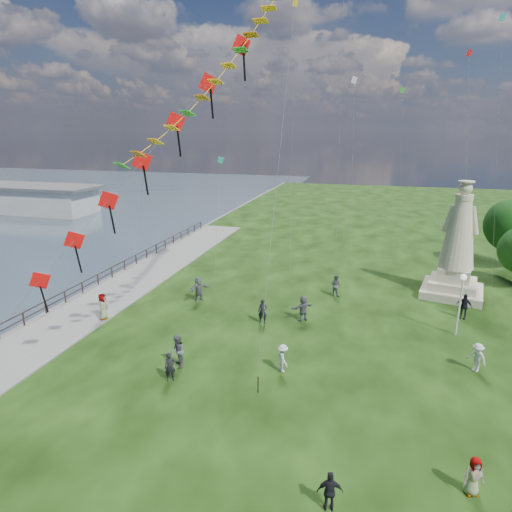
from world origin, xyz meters
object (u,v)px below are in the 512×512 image
(person_1, at_px, (177,351))
(person_10, at_px, (103,308))
(person_2, at_px, (283,358))
(person_4, at_px, (474,476))
(person_7, at_px, (335,285))
(person_8, at_px, (477,357))
(pier_pavilion, at_px, (13,197))
(lamppost, at_px, (462,292))
(person_3, at_px, (330,491))
(person_0, at_px, (170,367))
(statue, at_px, (457,254))
(person_9, at_px, (464,306))
(person_5, at_px, (199,289))
(person_6, at_px, (263,311))
(person_11, at_px, (303,308))

(person_1, xyz_separation_m, person_10, (-7.47, 4.11, -0.03))
(person_10, bearing_deg, person_2, -115.51)
(person_4, bearing_deg, person_1, 142.56)
(person_7, bearing_deg, person_8, 152.06)
(pier_pavilion, bearing_deg, lamppost, -25.24)
(person_3, bearing_deg, person_0, -44.85)
(statue, bearing_deg, lamppost, -84.46)
(lamppost, distance_m, person_0, 17.93)
(person_9, bearing_deg, person_7, -170.75)
(pier_pavilion, bearing_deg, person_4, -34.90)
(pier_pavilion, height_order, person_10, pier_pavilion)
(person_3, height_order, person_4, person_3)
(person_4, height_order, person_5, person_5)
(lamppost, xyz_separation_m, person_7, (-8.01, 4.75, -2.07))
(person_0, relative_size, person_5, 0.80)
(person_1, relative_size, person_3, 1.24)
(person_5, bearing_deg, person_9, -49.35)
(pier_pavilion, distance_m, person_7, 60.29)
(person_4, height_order, person_6, person_6)
(statue, xyz_separation_m, person_1, (-16.05, -15.56, -2.42))
(person_4, distance_m, person_9, 16.19)
(person_9, bearing_deg, statue, 112.31)
(person_1, bearing_deg, person_8, 74.09)
(person_2, height_order, person_10, person_10)
(person_0, xyz_separation_m, person_9, (15.92, 12.34, 0.12))
(person_1, bearing_deg, person_11, 114.16)
(statue, bearing_deg, person_11, -131.51)
(person_2, xyz_separation_m, person_7, (1.65, 11.84, 0.09))
(person_2, height_order, person_4, person_2)
(pier_pavilion, xyz_separation_m, person_3, (56.63, -44.87, -1.08))
(person_6, bearing_deg, person_1, -119.02)
(person_10, bearing_deg, person_5, -57.37)
(statue, bearing_deg, person_7, -151.78)
(lamppost, bearing_deg, person_2, -143.73)
(person_5, xyz_separation_m, person_9, (18.69, 1.98, -0.08))
(statue, xyz_separation_m, person_0, (-15.85, -16.87, -2.59))
(person_1, height_order, person_2, person_1)
(person_7, distance_m, person_11, 5.48)
(person_2, xyz_separation_m, person_6, (-2.55, 5.47, 0.07))
(pier_pavilion, relative_size, person_6, 17.76)
(statue, distance_m, person_10, 26.27)
(person_8, xyz_separation_m, person_10, (-23.06, 0.19, 0.11))
(statue, height_order, person_5, statue)
(person_6, bearing_deg, person_7, 52.44)
(person_5, distance_m, person_11, 8.25)
(person_1, distance_m, person_9, 19.53)
(person_5, distance_m, person_9, 18.79)
(pier_pavilion, distance_m, person_2, 64.70)
(person_8, bearing_deg, pier_pavilion, -164.84)
(person_6, xyz_separation_m, person_10, (-10.52, -2.47, 0.07))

